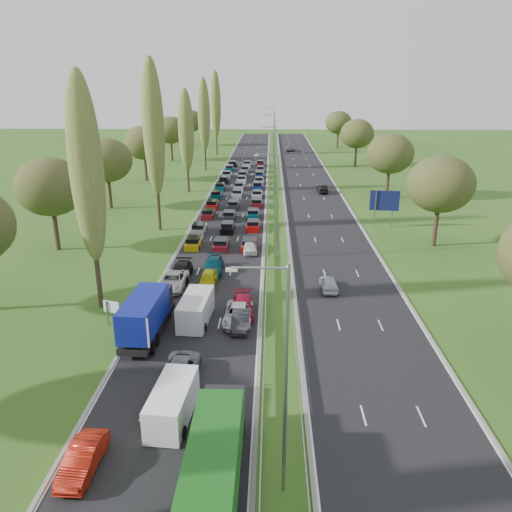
{
  "coord_description": "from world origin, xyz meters",
  "views": [
    {
      "loc": [
        3.74,
        -11.66,
        19.19
      ],
      "look_at": [
        2.19,
        39.03,
        1.5
      ],
      "focal_mm": 35.0,
      "sensor_mm": 36.0,
      "label": 1
    }
  ],
  "objects_px": {
    "near_car_2": "(173,281)",
    "white_van_front": "(173,401)",
    "white_van_rear": "(196,308)",
    "info_sign": "(112,309)",
    "blue_lorry": "(147,314)",
    "near_car_1": "(83,459)",
    "green_lorry": "(213,477)",
    "direction_sign": "(384,202)",
    "near_car_3": "(181,272)"
  },
  "relations": [
    {
      "from": "near_car_2",
      "to": "near_car_3",
      "type": "distance_m",
      "value": 2.58
    },
    {
      "from": "near_car_2",
      "to": "blue_lorry",
      "type": "bearing_deg",
      "value": -89.33
    },
    {
      "from": "blue_lorry",
      "to": "info_sign",
      "type": "distance_m",
      "value": 3.88
    },
    {
      "from": "green_lorry",
      "to": "info_sign",
      "type": "xyz_separation_m",
      "value": [
        -10.6,
        18.97,
        -0.66
      ]
    },
    {
      "from": "white_van_rear",
      "to": "near_car_1",
      "type": "bearing_deg",
      "value": -97.19
    },
    {
      "from": "blue_lorry",
      "to": "green_lorry",
      "type": "height_order",
      "value": "green_lorry"
    },
    {
      "from": "near_car_2",
      "to": "info_sign",
      "type": "bearing_deg",
      "value": -112.68
    },
    {
      "from": "info_sign",
      "to": "blue_lorry",
      "type": "bearing_deg",
      "value": -27.21
    },
    {
      "from": "near_car_1",
      "to": "white_van_front",
      "type": "distance_m",
      "value": 6.03
    },
    {
      "from": "near_car_1",
      "to": "blue_lorry",
      "type": "bearing_deg",
      "value": 91.88
    },
    {
      "from": "near_car_1",
      "to": "near_car_2",
      "type": "xyz_separation_m",
      "value": [
        0.09,
        24.49,
        0.05
      ]
    },
    {
      "from": "near_car_3",
      "to": "green_lorry",
      "type": "relative_size",
      "value": 0.4
    },
    {
      "from": "green_lorry",
      "to": "white_van_front",
      "type": "bearing_deg",
      "value": 114.63
    },
    {
      "from": "white_van_front",
      "to": "green_lorry",
      "type": "bearing_deg",
      "value": -60.74
    },
    {
      "from": "blue_lorry",
      "to": "white_van_front",
      "type": "distance_m",
      "value": 10.96
    },
    {
      "from": "near_car_1",
      "to": "white_van_front",
      "type": "height_order",
      "value": "white_van_front"
    },
    {
      "from": "white_van_rear",
      "to": "direction_sign",
      "type": "distance_m",
      "value": 36.9
    },
    {
      "from": "white_van_rear",
      "to": "direction_sign",
      "type": "height_order",
      "value": "direction_sign"
    },
    {
      "from": "green_lorry",
      "to": "white_van_rear",
      "type": "relative_size",
      "value": 2.24
    },
    {
      "from": "near_car_1",
      "to": "white_van_rear",
      "type": "relative_size",
      "value": 0.75
    },
    {
      "from": "near_car_1",
      "to": "direction_sign",
      "type": "xyz_separation_m",
      "value": [
        25.3,
        47.13,
        2.85
      ]
    },
    {
      "from": "near_car_2",
      "to": "near_car_3",
      "type": "height_order",
      "value": "near_car_2"
    },
    {
      "from": "near_car_3",
      "to": "info_sign",
      "type": "xyz_separation_m",
      "value": [
        -3.89,
        -10.5,
        0.61
      ]
    },
    {
      "from": "near_car_3",
      "to": "direction_sign",
      "type": "distance_m",
      "value": 32.12
    },
    {
      "from": "info_sign",
      "to": "near_car_2",
      "type": "bearing_deg",
      "value": 65.66
    },
    {
      "from": "near_car_3",
      "to": "near_car_1",
      "type": "bearing_deg",
      "value": -90.49
    },
    {
      "from": "near_car_2",
      "to": "green_lorry",
      "type": "distance_m",
      "value": 27.84
    },
    {
      "from": "near_car_2",
      "to": "info_sign",
      "type": "relative_size",
      "value": 2.55
    },
    {
      "from": "direction_sign",
      "to": "near_car_2",
      "type": "bearing_deg",
      "value": -138.06
    },
    {
      "from": "white_van_front",
      "to": "white_van_rear",
      "type": "height_order",
      "value": "white_van_rear"
    },
    {
      "from": "near_car_2",
      "to": "near_car_1",
      "type": "bearing_deg",
      "value": -88.55
    },
    {
      "from": "blue_lorry",
      "to": "direction_sign",
      "type": "bearing_deg",
      "value": 54.83
    },
    {
      "from": "near_car_2",
      "to": "blue_lorry",
      "type": "xyz_separation_m",
      "value": [
        -0.17,
        -9.7,
        1.12
      ]
    },
    {
      "from": "white_van_rear",
      "to": "info_sign",
      "type": "distance_m",
      "value": 6.98
    },
    {
      "from": "near_car_1",
      "to": "direction_sign",
      "type": "relative_size",
      "value": 0.82
    },
    {
      "from": "near_car_1",
      "to": "white_van_front",
      "type": "xyz_separation_m",
      "value": [
        3.88,
        4.6,
        0.39
      ]
    },
    {
      "from": "near_car_2",
      "to": "white_van_rear",
      "type": "relative_size",
      "value": 0.95
    },
    {
      "from": "green_lorry",
      "to": "info_sign",
      "type": "distance_m",
      "value": 21.74
    },
    {
      "from": "white_van_rear",
      "to": "info_sign",
      "type": "xyz_separation_m",
      "value": [
        -6.91,
        -0.98,
        0.21
      ]
    },
    {
      "from": "white_van_front",
      "to": "direction_sign",
      "type": "bearing_deg",
      "value": 67.89
    },
    {
      "from": "near_car_1",
      "to": "green_lorry",
      "type": "relative_size",
      "value": 0.34
    },
    {
      "from": "near_car_3",
      "to": "white_van_front",
      "type": "height_order",
      "value": "white_van_front"
    },
    {
      "from": "near_car_3",
      "to": "white_van_rear",
      "type": "xyz_separation_m",
      "value": [
        3.02,
        -9.52,
        0.4
      ]
    },
    {
      "from": "near_car_2",
      "to": "white_van_front",
      "type": "bearing_deg",
      "value": -77.55
    },
    {
      "from": "info_sign",
      "to": "direction_sign",
      "type": "bearing_deg",
      "value": 46.72
    },
    {
      "from": "green_lorry",
      "to": "info_sign",
      "type": "bearing_deg",
      "value": 119.19
    },
    {
      "from": "blue_lorry",
      "to": "near_car_2",
      "type": "bearing_deg",
      "value": 91.96
    },
    {
      "from": "near_car_3",
      "to": "blue_lorry",
      "type": "xyz_separation_m",
      "value": [
        -0.47,
        -12.26,
        1.13
      ]
    },
    {
      "from": "near_car_1",
      "to": "direction_sign",
      "type": "distance_m",
      "value": 53.57
    },
    {
      "from": "blue_lorry",
      "to": "white_van_rear",
      "type": "bearing_deg",
      "value": 41.1
    }
  ]
}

